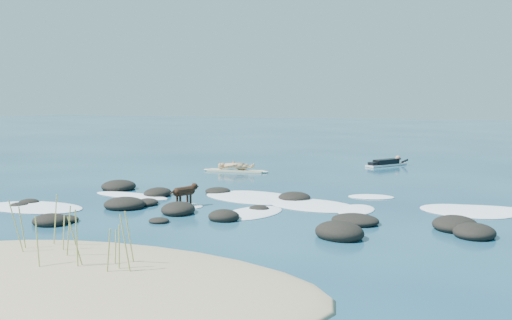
% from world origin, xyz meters
% --- Properties ---
extents(ground, '(160.00, 160.00, 0.00)m').
position_xyz_m(ground, '(0.00, 0.00, 0.00)').
color(ground, '#0A2642').
rests_on(ground, ground).
extents(sand_dune, '(9.00, 4.40, 0.60)m').
position_xyz_m(sand_dune, '(0.00, -8.20, 0.00)').
color(sand_dune, '#9E8966').
rests_on(sand_dune, ground).
extents(dune_grass, '(3.08, 1.56, 1.21)m').
position_xyz_m(dune_grass, '(-0.46, -8.11, 0.66)').
color(dune_grass, '#A1A851').
rests_on(dune_grass, ground).
extents(reef_rocks, '(13.81, 7.40, 0.52)m').
position_xyz_m(reef_rocks, '(-0.29, -1.71, 0.10)').
color(reef_rocks, black).
rests_on(reef_rocks, ground).
extents(breaking_foam, '(16.07, 7.34, 0.12)m').
position_xyz_m(breaking_foam, '(0.78, 0.03, 0.01)').
color(breaking_foam, white).
rests_on(breaking_foam, ground).
extents(standing_surfer_rig, '(3.09, 0.79, 1.75)m').
position_xyz_m(standing_surfer_rig, '(-4.05, 6.82, 0.69)').
color(standing_surfer_rig, beige).
rests_on(standing_surfer_rig, ground).
extents(paddling_surfer_rig, '(1.86, 2.45, 0.46)m').
position_xyz_m(paddling_surfer_rig, '(1.84, 11.75, 0.16)').
color(paddling_surfer_rig, silver).
rests_on(paddling_surfer_rig, ground).
extents(dog, '(0.55, 1.09, 0.72)m').
position_xyz_m(dog, '(-1.95, -1.43, 0.48)').
color(dog, black).
rests_on(dog, ground).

